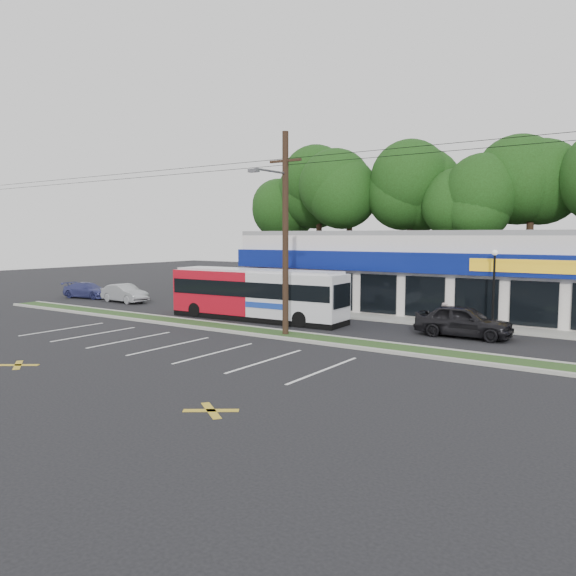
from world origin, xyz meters
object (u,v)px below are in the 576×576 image
(car_silver, at_px, (125,293))
(pedestrian_a, at_px, (329,307))
(utility_pole, at_px, (282,227))
(car_blue, at_px, (88,290))
(lamp_post, at_px, (494,280))
(car_dark, at_px, (464,321))
(pedestrian_b, at_px, (444,317))
(metrobus, at_px, (257,293))

(car_silver, height_order, pedestrian_a, pedestrian_a)
(utility_pole, height_order, car_blue, utility_pole)
(lamp_post, xyz_separation_m, car_blue, (-30.72, -2.74, -2.05))
(utility_pole, relative_size, car_blue, 11.64)
(utility_pole, height_order, car_dark, utility_pole)
(car_silver, height_order, pedestrian_b, pedestrian_b)
(lamp_post, distance_m, pedestrian_a, 9.05)
(metrobus, xyz_separation_m, pedestrian_b, (10.47, 2.45, -0.84))
(lamp_post, distance_m, car_silver, 26.20)
(car_dark, bearing_deg, pedestrian_a, 87.29)
(utility_pole, distance_m, pedestrian_a, 6.81)
(metrobus, relative_size, pedestrian_b, 7.52)
(car_blue, relative_size, pedestrian_a, 2.44)
(lamp_post, relative_size, car_silver, 1.03)
(metrobus, bearing_deg, pedestrian_b, 10.32)
(car_blue, height_order, pedestrian_b, pedestrian_b)
(utility_pole, xyz_separation_m, pedestrian_a, (-0.25, 5.07, -4.53))
(car_blue, bearing_deg, car_dark, -99.30)
(car_dark, bearing_deg, car_silver, 88.92)
(lamp_post, relative_size, metrobus, 0.38)
(car_blue, height_order, pedestrian_a, pedestrian_a)
(utility_pole, bearing_deg, car_dark, 32.62)
(car_dark, bearing_deg, lamp_post, -12.37)
(car_dark, distance_m, pedestrian_a, 7.81)
(lamp_post, bearing_deg, car_silver, -173.44)
(utility_pole, distance_m, pedestrian_b, 9.80)
(utility_pole, xyz_separation_m, car_dark, (7.55, 4.83, -4.62))
(pedestrian_b, bearing_deg, pedestrian_a, 39.11)
(car_silver, distance_m, pedestrian_a, 17.54)
(car_dark, xyz_separation_m, car_blue, (-30.10, 0.30, -0.17))
(metrobus, height_order, car_dark, metrobus)
(car_silver, xyz_separation_m, pedestrian_b, (23.96, 1.13, 0.07))
(utility_pole, relative_size, car_dark, 10.69)
(pedestrian_a, relative_size, pedestrian_b, 1.18)
(car_blue, xyz_separation_m, pedestrian_b, (28.72, 0.89, 0.13))
(car_blue, bearing_deg, metrobus, -103.62)
(pedestrian_b, bearing_deg, lamp_post, -106.56)
(car_blue, xyz_separation_m, pedestrian_a, (22.30, -0.06, 0.26))
(lamp_post, bearing_deg, utility_pole, -136.05)
(car_silver, height_order, car_blue, car_silver)
(car_dark, relative_size, pedestrian_b, 3.12)
(metrobus, relative_size, car_silver, 2.73)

